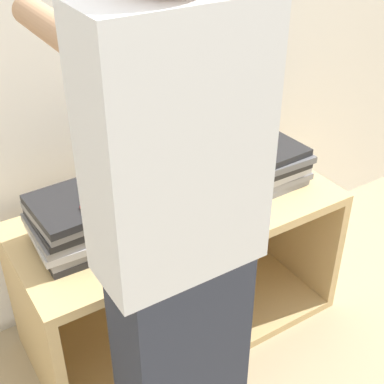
{
  "coord_description": "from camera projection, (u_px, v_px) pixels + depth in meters",
  "views": [
    {
      "loc": [
        -0.82,
        -1.1,
        1.67
      ],
      "look_at": [
        0.0,
        0.19,
        0.69
      ],
      "focal_mm": 50.0,
      "sensor_mm": 36.0,
      "label": 1
    }
  ],
  "objects": [
    {
      "name": "ground_plane",
      "position": [
        218.0,
        366.0,
        2.05
      ],
      "size": [
        12.0,
        12.0,
        0.0
      ],
      "primitive_type": "plane",
      "color": "tan"
    },
    {
      "name": "wall_back",
      "position": [
        122.0,
        10.0,
        1.87
      ],
      "size": [
        8.0,
        0.05,
        2.4
      ],
      "color": "silver",
      "rests_on": "ground_plane"
    },
    {
      "name": "cart",
      "position": [
        173.0,
        261.0,
        2.14
      ],
      "size": [
        1.21,
        0.54,
        0.57
      ],
      "color": "tan",
      "rests_on": "ground_plane"
    },
    {
      "name": "laptop_open",
      "position": [
        173.0,
        191.0,
        1.95
      ],
      "size": [
        0.33,
        0.3,
        0.27
      ],
      "color": "gray",
      "rests_on": "cart"
    },
    {
      "name": "laptop_stack_left",
      "position": [
        85.0,
        220.0,
        1.73
      ],
      "size": [
        0.35,
        0.28,
        0.18
      ],
      "color": "#232326",
      "rests_on": "cart"
    },
    {
      "name": "laptop_stack_right",
      "position": [
        259.0,
        165.0,
        2.06
      ],
      "size": [
        0.35,
        0.27,
        0.15
      ],
      "color": "gray",
      "rests_on": "cart"
    },
    {
      "name": "person",
      "position": [
        177.0,
        249.0,
        1.32
      ],
      "size": [
        0.4,
        0.53,
        1.67
      ],
      "color": "#2D3342",
      "rests_on": "ground_plane"
    },
    {
      "name": "inventory_tag",
      "position": [
        90.0,
        206.0,
        1.64
      ],
      "size": [
        0.06,
        0.02,
        0.01
      ],
      "color": "red",
      "rests_on": "laptop_stack_left"
    }
  ]
}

